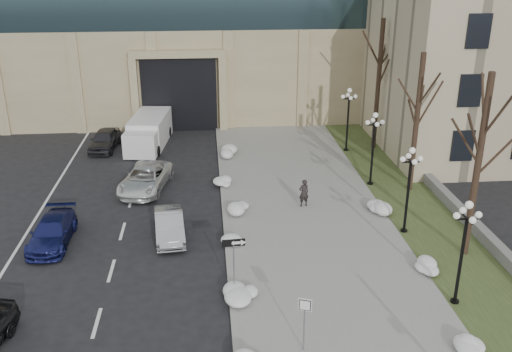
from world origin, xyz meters
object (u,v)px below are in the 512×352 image
at_px(car_e, 105,140).
at_px(lamppost_d, 348,111).
at_px(keep_sign, 305,314).
at_px(car_b, 169,226).
at_px(car_c, 52,232).
at_px(lamppost_b, 409,179).
at_px(one_way_sign, 238,249).
at_px(lamppost_a, 464,239).
at_px(box_truck, 149,132).
at_px(pedestrian, 304,193).
at_px(lamppost_c, 374,139).
at_px(car_d, 145,178).

distance_m(car_e, lamppost_d, 18.05).
bearing_deg(keep_sign, car_b, 138.50).
bearing_deg(car_b, car_e, 105.23).
relative_size(car_c, lamppost_b, 0.95).
relative_size(car_e, lamppost_b, 0.91).
bearing_deg(one_way_sign, lamppost_a, -13.63).
height_order(box_truck, lamppost_b, lamppost_b).
xyz_separation_m(car_e, keep_sign, (10.92, -24.11, 0.96)).
xyz_separation_m(car_e, pedestrian, (13.02, -11.56, 0.20)).
bearing_deg(lamppost_b, box_truck, 132.81).
distance_m(car_e, keep_sign, 26.48).
distance_m(car_c, lamppost_a, 19.55).
bearing_deg(pedestrian, lamppost_a, 101.16).
bearing_deg(box_truck, lamppost_c, -25.53).
xyz_separation_m(box_truck, lamppost_c, (14.57, -9.23, 2.01)).
distance_m(keep_sign, lamppost_a, 7.41).
height_order(car_c, lamppost_d, lamppost_d).
distance_m(pedestrian, lamppost_b, 6.32).
distance_m(car_e, lamppost_c, 19.89).
relative_size(keep_sign, lamppost_c, 0.49).
bearing_deg(lamppost_a, lamppost_b, 90.00).
distance_m(lamppost_a, lamppost_d, 19.50).
bearing_deg(car_c, lamppost_c, 18.97).
height_order(pedestrian, lamppost_b, lamppost_b).
relative_size(car_c, one_way_sign, 1.67).
bearing_deg(lamppost_d, box_truck, 169.38).
bearing_deg(car_d, box_truck, 104.85).
xyz_separation_m(lamppost_a, lamppost_d, (0.00, 19.50, 0.00)).
bearing_deg(lamppost_d, car_c, -145.27).
bearing_deg(car_b, lamppost_c, 20.10).
bearing_deg(car_c, lamppost_a, -20.50).
distance_m(car_d, lamppost_a, 19.72).
xyz_separation_m(car_d, pedestrian, (9.30, -3.56, 0.20)).
bearing_deg(lamppost_a, car_e, 129.41).
distance_m(box_truck, lamppost_d, 14.96).
height_order(car_b, one_way_sign, one_way_sign).
xyz_separation_m(pedestrian, lamppost_b, (4.76, -3.57, 2.13)).
xyz_separation_m(car_e, box_truck, (3.20, 0.60, 0.32)).
xyz_separation_m(car_c, car_d, (4.05, 6.68, 0.08)).
bearing_deg(lamppost_d, lamppost_b, -90.00).
xyz_separation_m(keep_sign, lamppost_b, (6.85, 8.98, 1.37)).
height_order(keep_sign, lamppost_a, lamppost_a).
relative_size(car_d, lamppost_c, 1.11).
xyz_separation_m(car_b, lamppost_c, (12.24, 5.89, 2.40)).
height_order(box_truck, lamppost_d, lamppost_d).
distance_m(car_d, lamppost_b, 15.94).
bearing_deg(keep_sign, lamppost_a, 39.04).
bearing_deg(car_b, one_way_sign, -65.82).
relative_size(car_d, one_way_sign, 1.94).
bearing_deg(lamppost_b, one_way_sign, -151.00).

